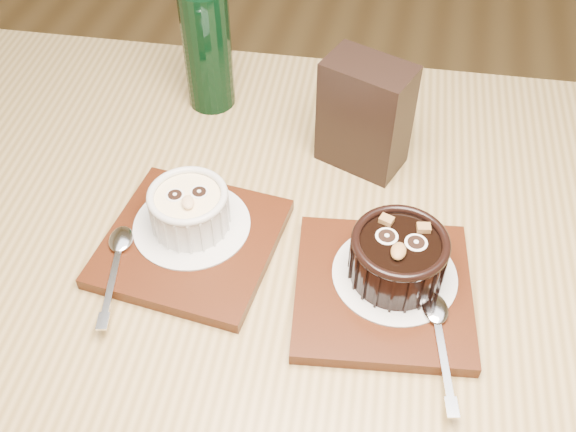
% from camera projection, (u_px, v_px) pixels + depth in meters
% --- Properties ---
extents(table, '(1.25, 0.87, 0.75)m').
position_uv_depth(table, '(305.00, 322.00, 0.79)').
color(table, olive).
rests_on(table, ground).
extents(tray_left, '(0.20, 0.20, 0.01)m').
position_uv_depth(tray_left, '(191.00, 243.00, 0.74)').
color(tray_left, '#421A0B').
rests_on(tray_left, table).
extents(doily_left, '(0.13, 0.13, 0.00)m').
position_uv_depth(doily_left, '(192.00, 225.00, 0.75)').
color(doily_left, silver).
rests_on(doily_left, tray_left).
extents(ramekin_white, '(0.09, 0.09, 0.05)m').
position_uv_depth(ramekin_white, '(189.00, 208.00, 0.73)').
color(ramekin_white, silver).
rests_on(ramekin_white, doily_left).
extents(spoon_left, '(0.05, 0.14, 0.01)m').
position_uv_depth(spoon_left, '(115.00, 264.00, 0.71)').
color(spoon_left, white).
rests_on(spoon_left, tray_left).
extents(tray_right, '(0.20, 0.20, 0.01)m').
position_uv_depth(tray_right, '(383.00, 291.00, 0.70)').
color(tray_right, '#421A0B').
rests_on(tray_right, table).
extents(doily_right, '(0.13, 0.13, 0.00)m').
position_uv_depth(doily_right, '(395.00, 275.00, 0.70)').
color(doily_right, silver).
rests_on(doily_right, tray_right).
extents(ramekin_dark, '(0.10, 0.10, 0.06)m').
position_uv_depth(ramekin_dark, '(398.00, 255.00, 0.68)').
color(ramekin_dark, black).
rests_on(ramekin_dark, doily_right).
extents(spoon_right, '(0.05, 0.14, 0.01)m').
position_uv_depth(spoon_right, '(441.00, 339.00, 0.64)').
color(spoon_right, white).
rests_on(spoon_right, tray_right).
extents(condiment_stand, '(0.11, 0.09, 0.14)m').
position_uv_depth(condiment_stand, '(365.00, 115.00, 0.79)').
color(condiment_stand, black).
rests_on(condiment_stand, table).
extents(green_bottle, '(0.06, 0.06, 0.23)m').
position_uv_depth(green_bottle, '(207.00, 44.00, 0.86)').
color(green_bottle, black).
rests_on(green_bottle, table).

